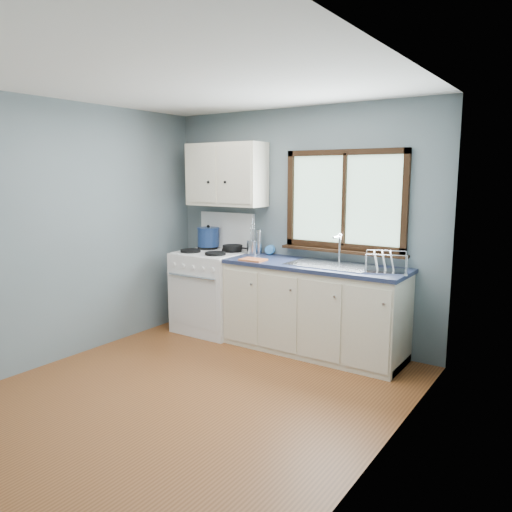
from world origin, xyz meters
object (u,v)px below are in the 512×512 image
Objects in this scene: thermos at (259,242)px; gas_range at (212,289)px; stockpot at (208,237)px; utensil_crock at (252,247)px; sink at (330,272)px; base_cabinets at (313,313)px; skillet at (233,247)px; dish_rack at (385,266)px.

gas_range is at bearing -156.85° from thermos.
gas_range is 4.78× the size of stockpot.
utensil_crock reaches higher than thermos.
stockpot is at bearing 175.41° from sink.
base_cabinets is at bearing 179.87° from sink.
stockpot reaches higher than base_cabinets.
stockpot is 0.63m from utensil_crock.
utensil_crock is at bearing 172.11° from sink.
skillet is 0.38m from stockpot.
base_cabinets is 0.93m from dish_rack.
skillet is 0.88× the size of utensil_crock.
base_cabinets is 4.67× the size of utensil_crock.
dish_rack is (2.04, -0.00, 0.48)m from gas_range.
utensil_crock is at bearing -132.18° from thermos.
thermos is at bearing 152.28° from dish_rack.
stockpot is (-0.17, 0.15, 0.58)m from gas_range.
skillet is 0.32m from thermos.
thermos is 1.55m from dish_rack.
stockpot is 0.68m from thermos.
thermos is at bearing 5.43° from stockpot.
gas_range reaches higher than sink.
base_cabinets is 1.05m from thermos.
dish_rack is (1.54, -0.22, -0.08)m from thermos.
skillet is 1.84m from dish_rack.
sink is 2.41× the size of skillet.
gas_range reaches higher than dish_rack.
skillet is at bearing 156.12° from dish_rack.
dish_rack is at bearing -5.96° from utensil_crock.
stockpot is 1.05× the size of thermos.
stockpot is at bearing 174.65° from skillet.
sink reaches higher than thermos.
dish_rack reaches higher than base_cabinets.
stockpot reaches higher than thermos.
dish_rack reaches higher than skillet.
stockpot is at bearing 138.60° from gas_range.
dish_rack is (0.55, -0.02, 0.11)m from sink.
stockpot is at bearing 174.87° from base_cabinets.
sink is at bearing 0.71° from gas_range.
utensil_crock is (-1.03, 0.14, 0.14)m from sink.
base_cabinets is at bearing -5.13° from stockpot.
thermos reaches higher than base_cabinets.
thermos is (-0.80, 0.20, 0.65)m from base_cabinets.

